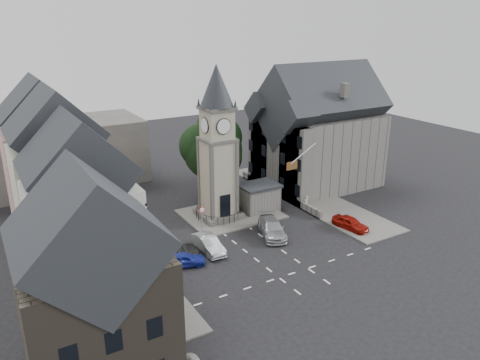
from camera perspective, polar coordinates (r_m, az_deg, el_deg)
ground at (r=44.49m, az=2.28°, el=-8.16°), size 120.00×120.00×0.00m
pavement_west at (r=45.02m, az=-15.72°, el=-8.49°), size 6.00×30.00×0.14m
pavement_east at (r=56.85m, az=8.11°, el=-1.98°), size 6.00×26.00×0.14m
central_island at (r=51.35m, az=-1.14°, el=-4.15°), size 10.00×8.00×0.16m
road_markings at (r=40.57m, az=6.56°, el=-11.19°), size 20.00×8.00×0.01m
clock_tower at (r=48.02m, az=-2.77°, el=4.32°), size 4.86×4.86×16.25m
stone_shelter at (r=51.98m, az=2.29°, el=-2.12°), size 4.30×3.30×3.08m
town_tree at (r=53.50m, az=-3.37°, el=4.61°), size 7.20×7.20×10.80m
warning_sign_post at (r=46.50m, az=-4.66°, el=-4.19°), size 0.70×0.19×2.85m
terrace_pink at (r=51.38m, az=-22.60°, el=2.05°), size 8.10×7.60×12.80m
terrace_cream at (r=43.80m, az=-20.95°, el=-0.57°), size 8.10×7.60×12.80m
terrace_tudor at (r=36.55m, az=-18.56°, el=-4.83°), size 8.10×7.60×12.00m
building_sw_stone at (r=28.81m, az=-17.24°, el=-13.40°), size 8.60×7.60×10.40m
backdrop_west at (r=63.99m, az=-20.92°, el=3.05°), size 20.00×10.00×8.00m
east_building at (r=59.39m, az=9.33°, el=5.16°), size 14.40×11.40×12.60m
east_boundary_wall at (r=56.61m, az=4.65°, el=-1.53°), size 0.40×16.00×0.90m
flagpole at (r=49.31m, az=7.71°, el=3.22°), size 3.68×0.10×2.74m
car_west_blue at (r=41.30m, az=-6.84°, el=-9.62°), size 3.96×2.48×1.26m
car_west_silver at (r=39.07m, az=-10.26°, el=-11.64°), size 3.86×1.57×1.24m
car_west_grey at (r=42.57m, az=-8.12°, el=-8.70°), size 5.17×3.34×1.33m
car_island_silver at (r=43.47m, az=-3.86°, el=-7.80°), size 1.56×4.46×1.47m
car_island_east at (r=46.50m, az=3.91°, el=-5.86°), size 3.97×5.75×1.55m
car_east_red at (r=49.00m, az=13.30°, el=-5.13°), size 2.24×4.17×1.35m
pedestrian at (r=52.99m, az=8.07°, el=-2.74°), size 0.66×0.51×1.61m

